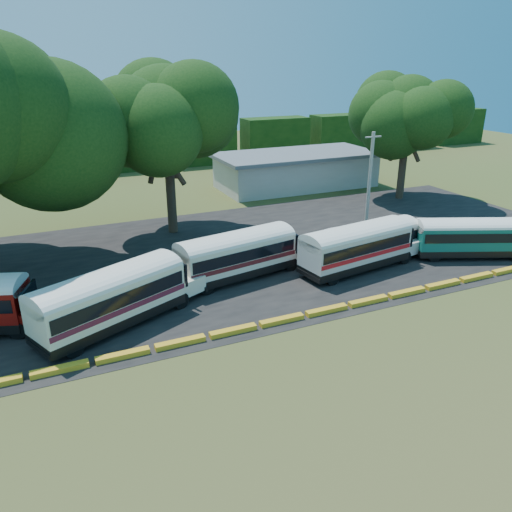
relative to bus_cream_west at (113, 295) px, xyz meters
name	(u,v)px	position (x,y,z in m)	size (l,w,h in m)	color
ground	(265,336)	(7.24, -4.48, -1.96)	(160.00, 160.00, 0.00)	#334F1A
asphalt_strip	(210,259)	(8.24, 7.52, -1.95)	(64.00, 24.00, 0.02)	black
curb	(258,326)	(7.24, -3.48, -1.81)	(53.70, 0.45, 0.30)	orange
terminal_building	(296,170)	(25.24, 25.52, 0.08)	(19.00, 9.00, 4.00)	beige
treeline_backdrop	(115,149)	(7.24, 43.52, 1.04)	(130.00, 4.00, 6.00)	black
bus_cream_west	(113,295)	(0.00, 0.00, 0.00)	(10.64, 6.75, 3.46)	black
bus_cream_east	(239,252)	(8.92, 3.42, -0.07)	(10.43, 4.30, 3.34)	black
bus_white_red	(358,245)	(17.18, 1.31, -0.04)	(10.56, 4.04, 3.39)	black
bus_white_blue	(374,238)	(19.39, 2.48, -0.28)	(9.17, 2.92, 2.97)	black
bus_teal	(470,235)	(26.35, -0.03, -0.22)	(9.40, 5.62, 3.04)	black
tree_center	(166,115)	(7.39, 15.00, 8.00)	(10.56, 10.56, 13.87)	#322519
tree_east	(409,109)	(33.06, 16.16, 7.45)	(9.06, 9.06, 12.79)	#322519
utility_pole	(370,179)	(23.76, 9.35, 2.37)	(1.60, 0.30, 8.42)	gray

